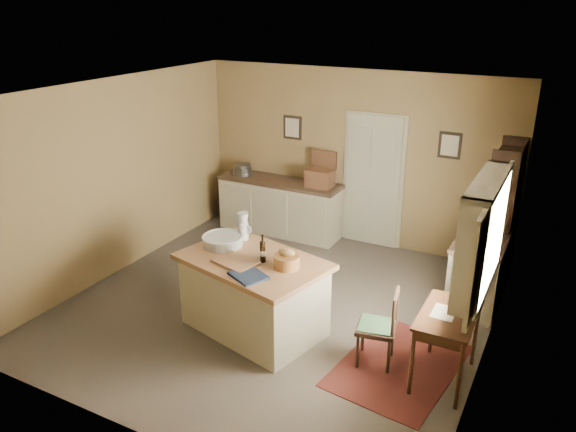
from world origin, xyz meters
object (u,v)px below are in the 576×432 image
right_cabinet (478,271)px  shelving_unit (505,216)px  sideboard (280,205)px  desk_chair (376,328)px  work_island (253,292)px  writing_desk (448,322)px

right_cabinet → shelving_unit: bearing=78.1°
sideboard → desk_chair: (2.62, -2.70, -0.05)m
work_island → desk_chair: work_island is taller
work_island → shelving_unit: 3.49m
work_island → sideboard: size_ratio=0.89×
work_island → right_cabinet: bearing=53.4°
sideboard → writing_desk: (3.33, -2.65, 0.19)m
work_island → sideboard: (-1.13, 2.74, -0.00)m
work_island → desk_chair: (1.48, 0.04, -0.06)m
writing_desk → right_cabinet: size_ratio=0.81×
work_island → desk_chair: bearing=15.2°
sideboard → desk_chair: size_ratio=2.42×
desk_chair → shelving_unit: bearing=60.4°
sideboard → desk_chair: 3.76m
shelving_unit → writing_desk: bearing=-93.5°
work_island → right_cabinet: size_ratio=1.70×
writing_desk → desk_chair: size_ratio=1.02×
work_island → shelving_unit: size_ratio=0.94×
desk_chair → sideboard: bearing=123.4°
desk_chair → work_island: bearing=170.9°
writing_desk → desk_chair: bearing=-175.6°
sideboard → right_cabinet: 3.45m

